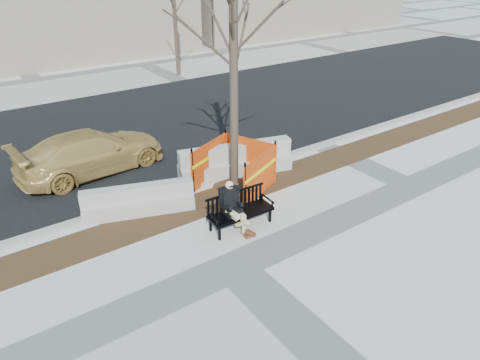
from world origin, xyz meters
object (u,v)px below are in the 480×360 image
at_px(jersey_barrier_right, 236,174).
at_px(tree_fence, 235,187).
at_px(bench, 241,226).
at_px(sedan, 95,171).
at_px(jersey_barrier_left, 140,213).
at_px(seated_man, 232,228).

bearing_deg(jersey_barrier_right, tree_fence, -112.50).
bearing_deg(bench, tree_fence, 62.93).
distance_m(bench, tree_fence, 1.99).
relative_size(tree_fence, sedan, 1.50).
bearing_deg(tree_fence, jersey_barrier_left, 174.25).
height_order(tree_fence, jersey_barrier_right, tree_fence).
height_order(bench, tree_fence, tree_fence).
height_order(bench, jersey_barrier_right, jersey_barrier_right).
bearing_deg(sedan, seated_man, -167.42).
bearing_deg(seated_man, bench, -11.18).
height_order(seated_man, jersey_barrier_right, seated_man).
relative_size(seated_man, jersey_barrier_left, 0.45).
bearing_deg(jersey_barrier_left, seated_man, -32.63).
distance_m(tree_fence, sedan, 4.44).
xyz_separation_m(tree_fence, jersey_barrier_right, (0.50, 0.66, 0.00)).
distance_m(sedan, jersey_barrier_right, 4.35).
xyz_separation_m(seated_man, jersey_barrier_left, (-1.55, 1.94, 0.00)).
xyz_separation_m(seated_man, jersey_barrier_right, (1.73, 2.33, 0.00)).
distance_m(bench, jersey_barrier_right, 2.81).
bearing_deg(bench, jersey_barrier_right, 60.79).
xyz_separation_m(sedan, jersey_barrier_left, (0.17, -3.05, 0.00)).
height_order(sedan, jersey_barrier_right, sedan).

